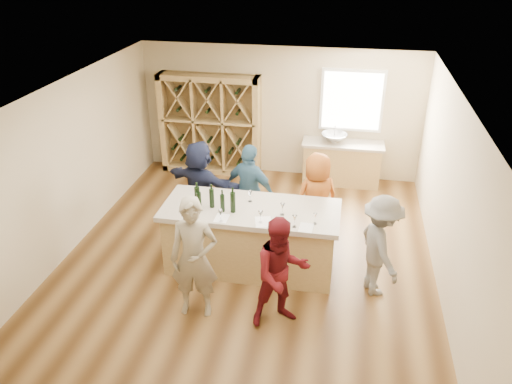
% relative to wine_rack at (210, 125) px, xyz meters
% --- Properties ---
extents(floor, '(6.00, 7.00, 0.10)m').
position_rel_wine_rack_xyz_m(floor, '(1.50, -3.27, -1.15)').
color(floor, brown).
rests_on(floor, ground).
extents(ceiling, '(6.00, 7.00, 0.10)m').
position_rel_wine_rack_xyz_m(ceiling, '(1.50, -3.27, 1.75)').
color(ceiling, white).
rests_on(ceiling, ground).
extents(wall_back, '(6.00, 0.10, 2.80)m').
position_rel_wine_rack_xyz_m(wall_back, '(1.50, 0.28, 0.30)').
color(wall_back, '#C9B792').
rests_on(wall_back, ground).
extents(wall_front, '(6.00, 0.10, 2.80)m').
position_rel_wine_rack_xyz_m(wall_front, '(1.50, -6.82, 0.30)').
color(wall_front, '#C9B792').
rests_on(wall_front, ground).
extents(wall_left, '(0.10, 7.00, 2.80)m').
position_rel_wine_rack_xyz_m(wall_left, '(-1.55, -3.27, 0.30)').
color(wall_left, '#C9B792').
rests_on(wall_left, ground).
extents(wall_right, '(0.10, 7.00, 2.80)m').
position_rel_wine_rack_xyz_m(wall_right, '(4.55, -3.27, 0.30)').
color(wall_right, '#C9B792').
rests_on(wall_right, ground).
extents(window_frame, '(1.30, 0.06, 1.30)m').
position_rel_wine_rack_xyz_m(window_frame, '(3.00, 0.20, 0.65)').
color(window_frame, white).
rests_on(window_frame, wall_back).
extents(window_pane, '(1.18, 0.01, 1.18)m').
position_rel_wine_rack_xyz_m(window_pane, '(3.00, 0.17, 0.65)').
color(window_pane, white).
rests_on(window_pane, wall_back).
extents(wine_rack, '(2.20, 0.45, 2.20)m').
position_rel_wine_rack_xyz_m(wine_rack, '(0.00, 0.00, 0.00)').
color(wine_rack, tan).
rests_on(wine_rack, floor).
extents(back_counter_base, '(1.60, 0.58, 0.86)m').
position_rel_wine_rack_xyz_m(back_counter_base, '(2.90, -0.07, -0.67)').
color(back_counter_base, tan).
rests_on(back_counter_base, floor).
extents(back_counter_top, '(1.70, 0.62, 0.06)m').
position_rel_wine_rack_xyz_m(back_counter_top, '(2.90, -0.07, -0.21)').
color(back_counter_top, '#B0A38F').
rests_on(back_counter_top, back_counter_base).
extents(sink, '(0.54, 0.54, 0.19)m').
position_rel_wine_rack_xyz_m(sink, '(2.70, -0.07, -0.09)').
color(sink, silver).
rests_on(sink, back_counter_top).
extents(faucet, '(0.02, 0.02, 0.30)m').
position_rel_wine_rack_xyz_m(faucet, '(2.70, 0.11, -0.03)').
color(faucet, silver).
rests_on(faucet, back_counter_top).
extents(tasting_counter_base, '(2.60, 1.00, 1.00)m').
position_rel_wine_rack_xyz_m(tasting_counter_base, '(1.59, -3.47, -0.60)').
color(tasting_counter_base, tan).
rests_on(tasting_counter_base, floor).
extents(tasting_counter_top, '(2.72, 1.12, 0.08)m').
position_rel_wine_rack_xyz_m(tasting_counter_top, '(1.59, -3.47, -0.06)').
color(tasting_counter_top, '#B0A38F').
rests_on(tasting_counter_top, tasting_counter_base).
extents(wine_bottle_a, '(0.11, 0.11, 0.33)m').
position_rel_wine_rack_xyz_m(wine_bottle_a, '(0.79, -3.59, 0.15)').
color(wine_bottle_a, black).
rests_on(wine_bottle_a, tasting_counter_top).
extents(wine_bottle_b, '(0.10, 0.10, 0.30)m').
position_rel_wine_rack_xyz_m(wine_bottle_b, '(0.84, -3.68, 0.13)').
color(wine_bottle_b, black).
rests_on(wine_bottle_b, tasting_counter_top).
extents(wine_bottle_c, '(0.08, 0.08, 0.31)m').
position_rel_wine_rack_xyz_m(wine_bottle_c, '(1.01, -3.55, 0.13)').
color(wine_bottle_c, black).
rests_on(wine_bottle_c, tasting_counter_top).
extents(wine_bottle_d, '(0.07, 0.07, 0.28)m').
position_rel_wine_rack_xyz_m(wine_bottle_d, '(1.20, -3.65, 0.12)').
color(wine_bottle_d, black).
rests_on(wine_bottle_d, tasting_counter_top).
extents(wine_bottle_e, '(0.10, 0.10, 0.32)m').
position_rel_wine_rack_xyz_m(wine_bottle_e, '(1.36, -3.64, 0.14)').
color(wine_bottle_e, black).
rests_on(wine_bottle_e, tasting_counter_top).
extents(wine_glass_a, '(0.08, 0.08, 0.20)m').
position_rel_wine_rack_xyz_m(wine_glass_a, '(1.25, -3.96, 0.08)').
color(wine_glass_a, white).
rests_on(wine_glass_a, tasting_counter_top).
extents(wine_glass_b, '(0.08, 0.08, 0.19)m').
position_rel_wine_rack_xyz_m(wine_glass_b, '(1.82, -3.88, 0.08)').
color(wine_glass_b, white).
rests_on(wine_glass_b, tasting_counter_top).
extents(wine_glass_c, '(0.09, 0.09, 0.19)m').
position_rel_wine_rack_xyz_m(wine_glass_c, '(2.32, -3.90, 0.07)').
color(wine_glass_c, white).
rests_on(wine_glass_c, tasting_counter_top).
extents(wine_glass_d, '(0.10, 0.10, 0.20)m').
position_rel_wine_rack_xyz_m(wine_glass_d, '(2.10, -3.59, 0.08)').
color(wine_glass_d, white).
rests_on(wine_glass_d, tasting_counter_top).
extents(wine_glass_e, '(0.06, 0.06, 0.16)m').
position_rel_wine_rack_xyz_m(wine_glass_e, '(2.59, -3.76, 0.06)').
color(wine_glass_e, white).
rests_on(wine_glass_e, tasting_counter_top).
extents(tasting_menu_a, '(0.20, 0.27, 0.00)m').
position_rel_wine_rack_xyz_m(tasting_menu_a, '(1.23, -3.86, -0.02)').
color(tasting_menu_a, white).
rests_on(tasting_menu_a, tasting_counter_top).
extents(tasting_menu_b, '(0.30, 0.36, 0.00)m').
position_rel_wine_rack_xyz_m(tasting_menu_b, '(1.86, -3.85, -0.02)').
color(tasting_menu_b, white).
rests_on(tasting_menu_b, tasting_counter_top).
extents(tasting_menu_c, '(0.21, 0.28, 0.00)m').
position_rel_wine_rack_xyz_m(tasting_menu_c, '(2.48, -3.90, -0.02)').
color(tasting_menu_c, white).
rests_on(tasting_menu_c, tasting_counter_top).
extents(person_near_left, '(0.70, 0.55, 1.80)m').
position_rel_wine_rack_xyz_m(person_near_left, '(1.05, -4.68, -0.20)').
color(person_near_left, gray).
rests_on(person_near_left, floor).
extents(person_near_right, '(0.90, 0.74, 1.62)m').
position_rel_wine_rack_xyz_m(person_near_right, '(2.24, -4.66, -0.29)').
color(person_near_right, '#590F14').
rests_on(person_near_right, floor).
extents(person_server, '(0.82, 1.13, 1.59)m').
position_rel_wine_rack_xyz_m(person_server, '(3.55, -3.74, -0.31)').
color(person_server, slate).
rests_on(person_server, floor).
extents(person_far_mid, '(1.12, 0.85, 1.70)m').
position_rel_wine_rack_xyz_m(person_far_mid, '(1.39, -2.49, -0.25)').
color(person_far_mid, '#335972').
rests_on(person_far_mid, floor).
extents(person_far_right, '(0.95, 0.86, 1.63)m').
position_rel_wine_rack_xyz_m(person_far_right, '(2.53, -2.48, -0.29)').
color(person_far_right, '#994C19').
rests_on(person_far_right, floor).
extents(person_far_left, '(1.64, 1.04, 1.66)m').
position_rel_wine_rack_xyz_m(person_far_left, '(0.46, -2.39, -0.27)').
color(person_far_left, '#191E38').
rests_on(person_far_left, floor).
extents(wine_glass_f, '(0.07, 0.07, 0.18)m').
position_rel_wine_rack_xyz_m(wine_glass_f, '(1.54, -3.27, 0.07)').
color(wine_glass_f, white).
rests_on(wine_glass_f, tasting_counter_top).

